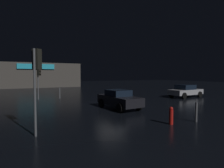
# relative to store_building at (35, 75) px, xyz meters

# --- Properties ---
(ground_plane) EXTENTS (120.00, 120.00, 0.00)m
(ground_plane) POSITION_rel_store_building_xyz_m (3.83, -29.41, -2.59)
(ground_plane) COLOR black
(store_building) EXTENTS (18.45, 7.63, 5.16)m
(store_building) POSITION_rel_store_building_xyz_m (0.00, 0.00, 0.00)
(store_building) COLOR #4C4742
(store_building) RESTS_ON ground
(traffic_signal_main) EXTENTS (0.43, 0.41, 3.81)m
(traffic_signal_main) POSITION_rel_store_building_xyz_m (-2.78, -35.24, 0.37)
(traffic_signal_main) COLOR #595B60
(traffic_signal_main) RESTS_ON ground
(traffic_signal_opposite) EXTENTS (0.41, 0.43, 3.64)m
(traffic_signal_opposite) POSITION_rel_store_building_xyz_m (-1.44, -22.71, 0.16)
(traffic_signal_opposite) COLOR #595B60
(traffic_signal_opposite) RESTS_ON ground
(car_near) EXTENTS (2.19, 4.30, 1.49)m
(car_near) POSITION_rel_store_building_xyz_m (3.63, -31.19, -1.82)
(car_near) COLOR black
(car_near) RESTS_ON ground
(car_far) EXTENTS (4.39, 2.20, 1.50)m
(car_far) POSITION_rel_store_building_xyz_m (14.27, -28.44, -1.81)
(car_far) COLOR #B7B7BF
(car_far) RESTS_ON ground
(fire_hydrant) EXTENTS (0.22, 0.22, 0.96)m
(fire_hydrant) POSITION_rel_store_building_xyz_m (3.81, -36.61, -2.11)
(fire_hydrant) COLOR red
(fire_hydrant) RESTS_ON ground
(bollard_kerb_a) EXTENTS (0.12, 0.12, 1.13)m
(bollard_kerb_a) POSITION_rel_store_building_xyz_m (5.48, -36.86, -2.02)
(bollard_kerb_a) COLOR #595B60
(bollard_kerb_a) RESTS_ON ground
(bollard_kerb_b) EXTENTS (0.13, 0.13, 1.21)m
(bollard_kerb_b) POSITION_rel_store_building_xyz_m (0.71, -22.76, -1.98)
(bollard_kerb_b) COLOR #595B60
(bollard_kerb_b) RESTS_ON ground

